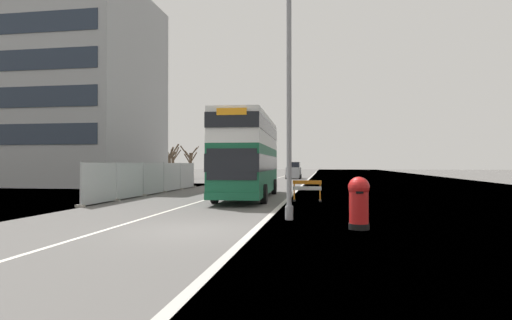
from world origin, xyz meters
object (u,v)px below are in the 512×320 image
Objects in this scene: roadworks_barrier at (307,188)px; car_oncoming_near at (237,174)px; car_receding_far at (294,171)px; double_decker_bus at (249,156)px; lamppost_foreground at (289,98)px; red_pillar_postbox at (359,200)px; car_receding_mid at (245,172)px.

roadworks_barrier is 0.39× the size of car_oncoming_near.
car_receding_far reaches higher than car_oncoming_near.
double_decker_bus is at bearing -90.52° from car_receding_far.
lamppost_foreground reaches higher than car_oncoming_near.
roadworks_barrier is at bearing 101.87° from red_pillar_postbox.
double_decker_bus is 32.30m from car_receding_far.
double_decker_bus is 2.93× the size of car_oncoming_near.
double_decker_bus reaches higher than car_receding_far.
car_oncoming_near is at bearing -103.77° from car_receding_far.
double_decker_bus is 25.10m from car_receding_mid.
car_oncoming_near is (-7.42, 16.84, 0.31)m from roadworks_barrier.
roadworks_barrier is at bearing -26.46° from double_decker_bus.
red_pillar_postbox is at bearing -78.13° from roadworks_barrier.
lamppost_foreground is 35.01m from car_receding_mid.
lamppost_foreground is (3.18, -9.34, 1.90)m from double_decker_bus.
lamppost_foreground reaches higher than double_decker_bus.
roadworks_barrier is at bearing -84.61° from car_receding_far.
car_receding_mid is (-0.94, 9.49, 0.07)m from car_oncoming_near.
roadworks_barrier is (3.51, -1.75, -1.81)m from double_decker_bus.
double_decker_bus is 4.31m from roadworks_barrier.
roadworks_barrier is at bearing 87.51° from lamppost_foreground.
lamppost_foreground is 2.33× the size of car_oncoming_near.
car_receding_far is (4.21, 17.18, 0.06)m from car_oncoming_near.
car_receding_mid is (-4.86, 24.58, -1.44)m from double_decker_bus.
double_decker_bus reaches higher than roadworks_barrier.
lamppost_foreground is at bearing -76.67° from car_receding_mid.
lamppost_foreground is 2.21× the size of car_receding_far.
roadworks_barrier is (0.33, 7.59, -3.71)m from lamppost_foreground.
double_decker_bus is 2.77× the size of car_receding_far.
double_decker_bus is at bearing 116.18° from red_pillar_postbox.
roadworks_barrier is 0.36× the size of car_receding_far.
red_pillar_postbox is 0.41× the size of car_oncoming_near.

